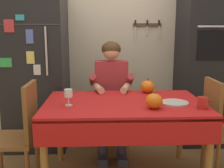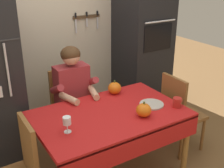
{
  "view_description": "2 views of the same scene",
  "coord_description": "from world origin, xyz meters",
  "px_view_note": "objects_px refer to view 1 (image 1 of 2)",
  "views": [
    {
      "loc": [
        -0.2,
        -2.26,
        1.37
      ],
      "look_at": [
        -0.1,
        0.28,
        0.87
      ],
      "focal_mm": 44.17,
      "sensor_mm": 36.0,
      "label": 1
    },
    {
      "loc": [
        -1.25,
        -1.96,
        2.04
      ],
      "look_at": [
        0.09,
        0.2,
        0.98
      ],
      "focal_mm": 46.56,
      "sensor_mm": 36.0,
      "label": 2
    }
  ],
  "objects_px": {
    "pumpkin_medium": "(148,87)",
    "pumpkin_large": "(154,101)",
    "wall_oven": "(205,56)",
    "chair_left_side": "(20,131)",
    "chair_behind_person": "(111,104)",
    "refrigerator": "(37,70)",
    "coffee_mug": "(203,103)",
    "wine_glass": "(68,94)",
    "dining_table": "(124,111)",
    "serving_tray": "(175,103)",
    "chair_right_side": "(222,125)",
    "seated_person": "(111,88)"
  },
  "relations": [
    {
      "from": "chair_left_side",
      "to": "chair_right_side",
      "type": "distance_m",
      "value": 1.8
    },
    {
      "from": "chair_behind_person",
      "to": "chair_right_side",
      "type": "bearing_deg",
      "value": -37.93
    },
    {
      "from": "refrigerator",
      "to": "chair_behind_person",
      "type": "height_order",
      "value": "refrigerator"
    },
    {
      "from": "dining_table",
      "to": "seated_person",
      "type": "bearing_deg",
      "value": 98.47
    },
    {
      "from": "chair_right_side",
      "to": "pumpkin_large",
      "type": "relative_size",
      "value": 6.31
    },
    {
      "from": "dining_table",
      "to": "wine_glass",
      "type": "height_order",
      "value": "wine_glass"
    },
    {
      "from": "wine_glass",
      "to": "chair_behind_person",
      "type": "bearing_deg",
      "value": 66.28
    },
    {
      "from": "dining_table",
      "to": "chair_left_side",
      "type": "distance_m",
      "value": 0.91
    },
    {
      "from": "wall_oven",
      "to": "coffee_mug",
      "type": "xyz_separation_m",
      "value": [
        -0.43,
        -1.14,
        -0.26
      ]
    },
    {
      "from": "refrigerator",
      "to": "pumpkin_medium",
      "type": "bearing_deg",
      "value": -23.05
    },
    {
      "from": "chair_left_side",
      "to": "seated_person",
      "type": "bearing_deg",
      "value": 39.49
    },
    {
      "from": "serving_tray",
      "to": "refrigerator",
      "type": "bearing_deg",
      "value": 145.68
    },
    {
      "from": "dining_table",
      "to": "serving_tray",
      "type": "relative_size",
      "value": 5.88
    },
    {
      "from": "wall_oven",
      "to": "wine_glass",
      "type": "relative_size",
      "value": 14.88
    },
    {
      "from": "chair_behind_person",
      "to": "wine_glass",
      "type": "distance_m",
      "value": 1.01
    },
    {
      "from": "seated_person",
      "to": "chair_right_side",
      "type": "xyz_separation_m",
      "value": [
        0.99,
        -0.58,
        -0.23
      ]
    },
    {
      "from": "chair_behind_person",
      "to": "wine_glass",
      "type": "bearing_deg",
      "value": -113.72
    },
    {
      "from": "dining_table",
      "to": "pumpkin_large",
      "type": "bearing_deg",
      "value": -41.44
    },
    {
      "from": "chair_behind_person",
      "to": "serving_tray",
      "type": "distance_m",
      "value": 1.03
    },
    {
      "from": "wall_oven",
      "to": "pumpkin_medium",
      "type": "bearing_deg",
      "value": -144.53
    },
    {
      "from": "wall_oven",
      "to": "chair_right_side",
      "type": "distance_m",
      "value": 1.06
    },
    {
      "from": "dining_table",
      "to": "chair_left_side",
      "type": "relative_size",
      "value": 1.51
    },
    {
      "from": "wall_oven",
      "to": "chair_left_side",
      "type": "relative_size",
      "value": 2.26
    },
    {
      "from": "refrigerator",
      "to": "pumpkin_large",
      "type": "distance_m",
      "value": 1.6
    },
    {
      "from": "pumpkin_large",
      "to": "refrigerator",
      "type": "bearing_deg",
      "value": 137.37
    },
    {
      "from": "pumpkin_large",
      "to": "coffee_mug",
      "type": "bearing_deg",
      "value": -2.93
    },
    {
      "from": "chair_behind_person",
      "to": "wine_glass",
      "type": "xyz_separation_m",
      "value": [
        -0.39,
        -0.88,
        0.33
      ]
    },
    {
      "from": "chair_behind_person",
      "to": "coffee_mug",
      "type": "relative_size",
      "value": 8.23
    },
    {
      "from": "pumpkin_large",
      "to": "dining_table",
      "type": "bearing_deg",
      "value": 138.56
    },
    {
      "from": "chair_behind_person",
      "to": "pumpkin_medium",
      "type": "bearing_deg",
      "value": -50.11
    },
    {
      "from": "dining_table",
      "to": "chair_behind_person",
      "type": "distance_m",
      "value": 0.81
    },
    {
      "from": "wall_oven",
      "to": "coffee_mug",
      "type": "height_order",
      "value": "wall_oven"
    },
    {
      "from": "chair_behind_person",
      "to": "wine_glass",
      "type": "height_order",
      "value": "chair_behind_person"
    },
    {
      "from": "refrigerator",
      "to": "pumpkin_medium",
      "type": "xyz_separation_m",
      "value": [
        1.22,
        -0.52,
        -0.1
      ]
    },
    {
      "from": "chair_behind_person",
      "to": "refrigerator",
      "type": "bearing_deg",
      "value": 174.0
    },
    {
      "from": "chair_behind_person",
      "to": "chair_right_side",
      "type": "height_order",
      "value": "same"
    },
    {
      "from": "dining_table",
      "to": "pumpkin_medium",
      "type": "relative_size",
      "value": 9.36
    },
    {
      "from": "dining_table",
      "to": "seated_person",
      "type": "relative_size",
      "value": 1.12
    },
    {
      "from": "chair_behind_person",
      "to": "chair_left_side",
      "type": "distance_m",
      "value": 1.18
    },
    {
      "from": "pumpkin_medium",
      "to": "pumpkin_large",
      "type": "bearing_deg",
      "value": -94.2
    },
    {
      "from": "wall_oven",
      "to": "chair_behind_person",
      "type": "distance_m",
      "value": 1.27
    },
    {
      "from": "chair_left_side",
      "to": "pumpkin_large",
      "type": "height_order",
      "value": "chair_left_side"
    },
    {
      "from": "seated_person",
      "to": "pumpkin_large",
      "type": "xyz_separation_m",
      "value": [
        0.32,
        -0.8,
        0.07
      ]
    },
    {
      "from": "wall_oven",
      "to": "chair_behind_person",
      "type": "bearing_deg",
      "value": -173.49
    },
    {
      "from": "refrigerator",
      "to": "wine_glass",
      "type": "xyz_separation_m",
      "value": [
        0.47,
        -0.97,
        -0.06
      ]
    },
    {
      "from": "chair_left_side",
      "to": "wine_glass",
      "type": "distance_m",
      "value": 0.54
    },
    {
      "from": "seated_person",
      "to": "chair_left_side",
      "type": "distance_m",
      "value": 1.07
    },
    {
      "from": "dining_table",
      "to": "serving_tray",
      "type": "height_order",
      "value": "serving_tray"
    },
    {
      "from": "wall_oven",
      "to": "serving_tray",
      "type": "bearing_deg",
      "value": -122.15
    },
    {
      "from": "seated_person",
      "to": "chair_right_side",
      "type": "relative_size",
      "value": 1.34
    }
  ]
}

